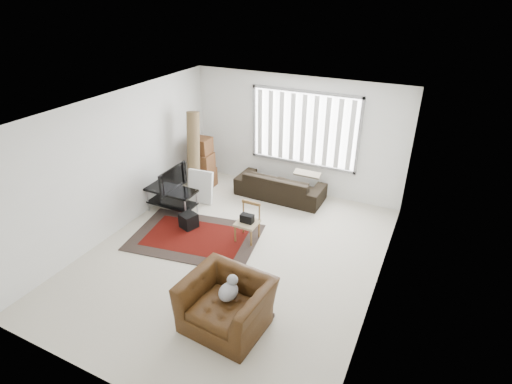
# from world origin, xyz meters

# --- Properties ---
(room) EXTENTS (6.00, 6.02, 2.71)m
(room) POSITION_xyz_m (0.03, 0.51, 1.76)
(room) COLOR beige
(room) RESTS_ON ground
(persian_rug) EXTENTS (2.65, 1.99, 0.02)m
(persian_rug) POSITION_xyz_m (-0.96, 0.17, 0.01)
(persian_rug) COLOR black
(persian_rug) RESTS_ON ground
(tv_stand) EXTENTS (1.10, 0.49, 0.55)m
(tv_stand) POSITION_xyz_m (-1.95, 0.80, 0.40)
(tv_stand) COLOR black
(tv_stand) RESTS_ON ground
(tv) EXTENTS (0.12, 0.89, 0.51)m
(tv) POSITION_xyz_m (-1.95, 0.80, 0.80)
(tv) COLOR black
(tv) RESTS_ON tv_stand
(subwoofer) EXTENTS (0.38, 0.38, 0.30)m
(subwoofer) POSITION_xyz_m (-1.27, 0.42, 0.17)
(subwoofer) COLOR black
(subwoofer) RESTS_ON persian_rug
(moving_boxes) EXTENTS (0.50, 0.47, 1.23)m
(moving_boxes) POSITION_xyz_m (-2.01, 2.17, 0.57)
(moving_boxes) COLOR #56341B
(moving_boxes) RESTS_ON ground
(white_flatpack) EXTENTS (0.61, 0.28, 0.75)m
(white_flatpack) POSITION_xyz_m (-1.65, 1.47, 0.38)
(white_flatpack) COLOR silver
(white_flatpack) RESTS_ON ground
(rolled_rug) EXTENTS (0.42, 0.65, 1.95)m
(rolled_rug) POSITION_xyz_m (-1.99, 1.77, 0.98)
(rolled_rug) COLOR brown
(rolled_rug) RESTS_ON ground
(sofa) EXTENTS (2.04, 0.91, 0.78)m
(sofa) POSITION_xyz_m (-0.13, 2.45, 0.39)
(sofa) COLOR black
(sofa) RESTS_ON ground
(side_chair) EXTENTS (0.41, 0.41, 0.76)m
(side_chair) POSITION_xyz_m (-0.01, 0.57, 0.42)
(side_chair) COLOR #948261
(side_chair) RESTS_ON ground
(armchair) EXTENTS (1.26, 1.12, 0.87)m
(armchair) POSITION_xyz_m (0.72, -1.50, 0.44)
(armchair) COLOR #3D220C
(armchair) RESTS_ON ground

